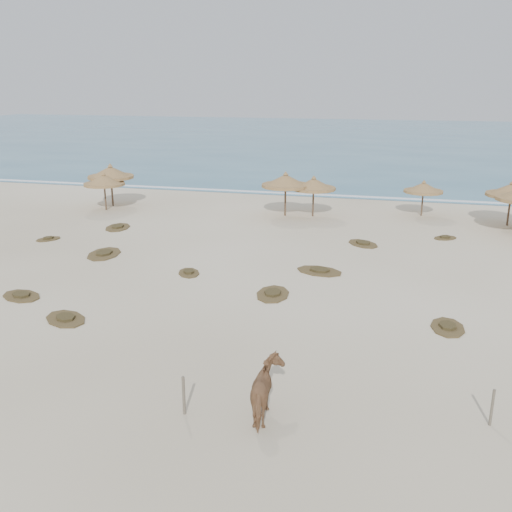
% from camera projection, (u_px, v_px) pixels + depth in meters
% --- Properties ---
extents(ground, '(160.00, 160.00, 0.00)m').
position_uv_depth(ground, '(222.00, 317.00, 22.32)').
color(ground, beige).
rests_on(ground, ground).
extents(ocean, '(200.00, 100.00, 0.01)m').
position_uv_depth(ocean, '(362.00, 139.00, 91.83)').
color(ocean, '#2C6284').
rests_on(ocean, ground).
extents(foam_line, '(70.00, 0.60, 0.01)m').
position_uv_depth(foam_line, '(318.00, 195.00, 46.42)').
color(foam_line, white).
rests_on(foam_line, ground).
extents(palapa_0, '(3.42, 3.42, 3.13)m').
position_uv_depth(palapa_0, '(111.00, 173.00, 41.71)').
color(palapa_0, brown).
rests_on(palapa_0, ground).
extents(palapa_1, '(3.75, 3.75, 2.73)m').
position_uv_depth(palapa_1, '(104.00, 181.00, 40.35)').
color(palapa_1, brown).
rests_on(palapa_1, ground).
extents(palapa_2, '(4.07, 4.07, 3.06)m').
position_uv_depth(palapa_2, '(286.00, 181.00, 38.51)').
color(palapa_2, brown).
rests_on(palapa_2, ground).
extents(palapa_3, '(3.81, 3.81, 2.80)m').
position_uv_depth(palapa_3, '(314.00, 185.00, 38.43)').
color(palapa_3, brown).
rests_on(palapa_3, ground).
extents(palapa_4, '(2.92, 2.92, 2.48)m').
position_uv_depth(palapa_4, '(424.00, 188.00, 38.64)').
color(palapa_4, brown).
rests_on(palapa_4, ground).
extents(palapa_6, '(3.74, 3.74, 2.92)m').
position_uv_depth(palapa_6, '(511.00, 191.00, 35.87)').
color(palapa_6, brown).
rests_on(palapa_6, ground).
extents(horse, '(1.15, 2.02, 1.61)m').
position_uv_depth(horse, '(267.00, 392.00, 15.40)').
color(horse, '#8B613F').
rests_on(horse, ground).
extents(fence_post_near, '(0.10, 0.10, 1.15)m').
position_uv_depth(fence_post_near, '(184.00, 395.00, 15.65)').
color(fence_post_near, '#706854').
rests_on(fence_post_near, ground).
extents(fence_post_far, '(0.10, 0.10, 1.08)m').
position_uv_depth(fence_post_far, '(492.00, 408.00, 15.14)').
color(fence_post_far, '#706854').
rests_on(fence_post_far, ground).
extents(scrub_0, '(2.33, 1.96, 0.16)m').
position_uv_depth(scrub_0, '(21.00, 296.00, 24.41)').
color(scrub_0, brown).
rests_on(scrub_0, ground).
extents(scrub_1, '(2.06, 2.79, 0.16)m').
position_uv_depth(scrub_1, '(104.00, 254.00, 30.37)').
color(scrub_1, brown).
rests_on(scrub_1, ground).
extents(scrub_2, '(1.60, 1.83, 0.16)m').
position_uv_depth(scrub_2, '(189.00, 273.00, 27.36)').
color(scrub_2, brown).
rests_on(scrub_2, ground).
extents(scrub_3, '(2.62, 2.06, 0.16)m').
position_uv_depth(scrub_3, '(319.00, 271.00, 27.62)').
color(scrub_3, brown).
rests_on(scrub_3, ground).
extents(scrub_4, '(1.30, 1.95, 0.16)m').
position_uv_depth(scrub_4, '(448.00, 327.00, 21.29)').
color(scrub_4, brown).
rests_on(scrub_4, ground).
extents(scrub_6, '(1.90, 2.52, 0.16)m').
position_uv_depth(scrub_6, '(118.00, 227.00, 35.90)').
color(scrub_6, brown).
rests_on(scrub_6, ground).
extents(scrub_7, '(2.38, 2.45, 0.16)m').
position_uv_depth(scrub_7, '(363.00, 243.00, 32.28)').
color(scrub_7, brown).
rests_on(scrub_7, ground).
extents(scrub_8, '(1.58, 1.71, 0.16)m').
position_uv_depth(scrub_8, '(48.00, 239.00, 33.24)').
color(scrub_8, brown).
rests_on(scrub_8, ground).
extents(scrub_9, '(1.56, 2.27, 0.16)m').
position_uv_depth(scrub_9, '(273.00, 294.00, 24.63)').
color(scrub_9, brown).
rests_on(scrub_9, ground).
extents(scrub_10, '(1.74, 1.62, 0.16)m').
position_uv_depth(scrub_10, '(445.00, 238.00, 33.48)').
color(scrub_10, brown).
rests_on(scrub_10, ground).
extents(scrub_11, '(2.44, 2.24, 0.16)m').
position_uv_depth(scrub_11, '(66.00, 318.00, 22.06)').
color(scrub_11, brown).
rests_on(scrub_11, ground).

